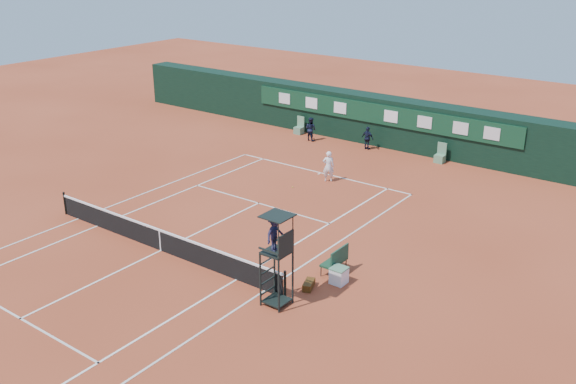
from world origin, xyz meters
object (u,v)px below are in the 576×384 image
object	(u,v)px
umpire_chair	(276,241)
cooler	(339,275)
tennis_net	(160,239)
player_bench	(336,259)
player	(328,166)

from	to	relation	value
umpire_chair	cooler	distance (m)	3.47
tennis_net	cooler	bearing A→B (deg)	15.79
umpire_chair	cooler	bearing A→B (deg)	69.41
player_bench	cooler	world-z (taller)	player_bench
player_bench	player	world-z (taller)	player
umpire_chair	tennis_net	bearing A→B (deg)	175.67
tennis_net	umpire_chair	distance (m)	6.70
umpire_chair	player_bench	size ratio (longest dim) A/B	2.85
cooler	player	xyz separation A→B (m)	(-6.32, 8.94, 0.51)
tennis_net	player	world-z (taller)	player
umpire_chair	player_bench	distance (m)	3.69
tennis_net	player_bench	size ratio (longest dim) A/B	10.75
tennis_net	player_bench	world-z (taller)	same
tennis_net	player	size ratio (longest dim) A/B	7.72
tennis_net	cooler	distance (m)	7.64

